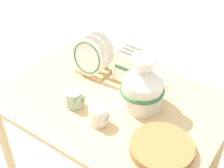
{
  "coord_description": "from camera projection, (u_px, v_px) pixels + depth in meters",
  "views": [
    {
      "loc": [
        0.76,
        -1.09,
        1.81
      ],
      "look_at": [
        0.0,
        0.0,
        0.8
      ],
      "focal_mm": 50.0,
      "sensor_mm": 36.0,
      "label": 1
    }
  ],
  "objects": [
    {
      "name": "dish_rack_round_plates",
      "position": [
        92.0,
        59.0,
        1.88
      ],
      "size": [
        0.23,
        0.16,
        0.25
      ],
      "color": "tan",
      "rests_on": "display_table"
    },
    {
      "name": "dish_rack_square_plates",
      "position": [
        131.0,
        71.0,
        1.84
      ],
      "size": [
        0.19,
        0.15,
        0.2
      ],
      "color": "tan",
      "rests_on": "display_table"
    },
    {
      "name": "mug_sage_glaze",
      "position": [
        74.0,
        99.0,
        1.66
      ],
      "size": [
        0.1,
        0.09,
        0.1
      ],
      "color": "#9EB28E",
      "rests_on": "display_table"
    },
    {
      "name": "ceramic_vase",
      "position": [
        142.0,
        86.0,
        1.62
      ],
      "size": [
        0.24,
        0.24,
        0.31
      ],
      "color": "white",
      "rests_on": "display_table"
    },
    {
      "name": "mug_cream_glaze",
      "position": [
        99.0,
        116.0,
        1.56
      ],
      "size": [
        0.1,
        0.09,
        0.1
      ],
      "color": "silver",
      "rests_on": "display_table"
    },
    {
      "name": "display_table",
      "position": [
        112.0,
        110.0,
        1.79
      ],
      "size": [
        1.22,
        0.87,
        0.69
      ],
      "color": "tan",
      "rests_on": "ground_plane"
    },
    {
      "name": "wicker_charger_stack",
      "position": [
        162.0,
        148.0,
        1.43
      ],
      "size": [
        0.3,
        0.3,
        0.04
      ],
      "color": "olive",
      "rests_on": "display_table"
    }
  ]
}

